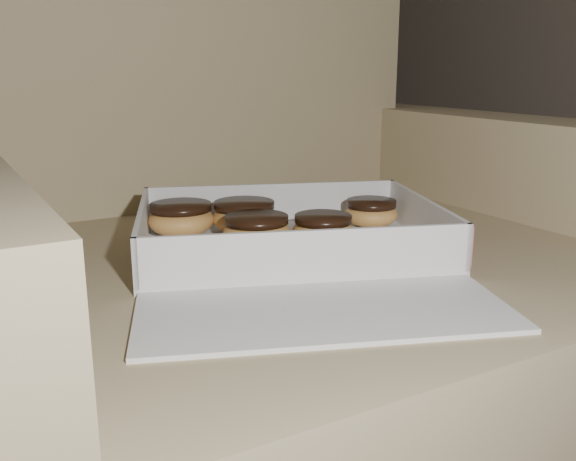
# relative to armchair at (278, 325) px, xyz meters

# --- Properties ---
(armchair) EXTENTS (0.97, 0.82, 1.01)m
(armchair) POSITION_rel_armchair_xyz_m (0.00, 0.00, 0.00)
(armchair) COLOR #8A7458
(armchair) RESTS_ON floor
(bakery_box) EXTENTS (0.50, 0.53, 0.06)m
(bakery_box) POSITION_rel_armchair_xyz_m (-0.04, -0.11, 0.15)
(bakery_box) COLOR silver
(bakery_box) RESTS_ON armchair
(donut_a) EXTENTS (0.08, 0.08, 0.04)m
(donut_a) POSITION_rel_armchair_xyz_m (0.01, -0.09, 0.16)
(donut_a) COLOR #CD9347
(donut_a) RESTS_ON bakery_box
(donut_b) EXTENTS (0.08, 0.08, 0.04)m
(donut_b) POSITION_rel_armchair_xyz_m (0.13, -0.04, 0.16)
(donut_b) COLOR #CD9347
(donut_b) RESTS_ON bakery_box
(donut_c) EXTENTS (0.09, 0.09, 0.04)m
(donut_c) POSITION_rel_armchair_xyz_m (-0.13, 0.04, 0.17)
(donut_c) COLOR #CD9347
(donut_c) RESTS_ON bakery_box
(donut_d) EXTENTS (0.09, 0.09, 0.04)m
(donut_d) POSITION_rel_armchair_xyz_m (-0.07, -0.07, 0.17)
(donut_d) COLOR #CD9347
(donut_d) RESTS_ON bakery_box
(donut_e) EXTENTS (0.09, 0.09, 0.04)m
(donut_e) POSITION_rel_armchair_xyz_m (-0.05, 0.01, 0.17)
(donut_e) COLOR #CD9347
(donut_e) RESTS_ON bakery_box
(crumb_a) EXTENTS (0.01, 0.01, 0.00)m
(crumb_a) POSITION_rel_armchair_xyz_m (-0.14, -0.06, 0.14)
(crumb_a) COLOR black
(crumb_a) RESTS_ON bakery_box
(crumb_b) EXTENTS (0.01, 0.01, 0.00)m
(crumb_b) POSITION_rel_armchair_xyz_m (0.07, -0.21, 0.14)
(crumb_b) COLOR black
(crumb_b) RESTS_ON bakery_box
(crumb_c) EXTENTS (0.01, 0.01, 0.00)m
(crumb_c) POSITION_rel_armchair_xyz_m (-0.11, -0.11, 0.14)
(crumb_c) COLOR black
(crumb_c) RESTS_ON bakery_box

